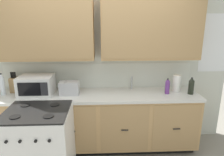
% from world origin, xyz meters
% --- Properties ---
extents(wall_unit, '(4.15, 0.40, 2.52)m').
position_xyz_m(wall_unit, '(0.00, 0.50, 1.66)').
color(wall_unit, silver).
rests_on(wall_unit, ground_plane).
extents(counter_run, '(2.98, 0.64, 0.91)m').
position_xyz_m(counter_run, '(0.00, 0.30, 0.47)').
color(counter_run, black).
rests_on(counter_run, ground_plane).
extents(stove_range, '(0.76, 0.68, 0.95)m').
position_xyz_m(stove_range, '(-0.71, -0.33, 0.47)').
color(stove_range, white).
rests_on(stove_range, ground_plane).
extents(microwave, '(0.48, 0.37, 0.28)m').
position_xyz_m(microwave, '(-0.90, 0.32, 1.05)').
color(microwave, white).
rests_on(microwave, counter_run).
extents(toaster, '(0.28, 0.18, 0.19)m').
position_xyz_m(toaster, '(-0.42, 0.31, 1.00)').
color(toaster, '#B7B7BC').
rests_on(toaster, counter_run).
extents(knife_block, '(0.11, 0.14, 0.31)m').
position_xyz_m(knife_block, '(-1.26, 0.46, 1.02)').
color(knife_block, '#9C794E').
rests_on(knife_block, counter_run).
extents(sink_faucet, '(0.02, 0.02, 0.20)m').
position_xyz_m(sink_faucet, '(0.52, 0.51, 1.01)').
color(sink_faucet, '#B2B5BA').
rests_on(sink_faucet, counter_run).
extents(paper_towel_roll, '(0.12, 0.12, 0.26)m').
position_xyz_m(paper_towel_roll, '(1.18, 0.35, 1.04)').
color(paper_towel_roll, white).
rests_on(paper_towel_roll, counter_run).
extents(bottle_violet, '(0.07, 0.07, 0.23)m').
position_xyz_m(bottle_violet, '(1.02, 0.27, 1.02)').
color(bottle_violet, '#663384').
rests_on(bottle_violet, counter_run).
extents(bottle_dark, '(0.08, 0.08, 0.25)m').
position_xyz_m(bottle_dark, '(1.37, 0.24, 1.03)').
color(bottle_dark, black).
rests_on(bottle_dark, counter_run).
extents(bottle_clear, '(0.07, 0.07, 0.32)m').
position_xyz_m(bottle_clear, '(-1.38, 0.33, 1.06)').
color(bottle_clear, silver).
rests_on(bottle_clear, counter_run).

